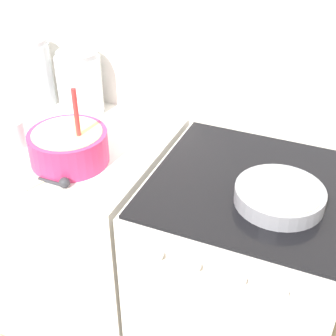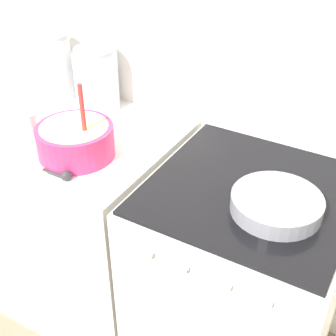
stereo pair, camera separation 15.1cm
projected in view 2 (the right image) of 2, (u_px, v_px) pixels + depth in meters
name	position (u px, v px, depth m)	size (l,w,h in m)	color
wall_back	(208.00, 43.00, 1.72)	(4.52, 0.05, 2.40)	white
countertop_cabinet	(86.00, 220.00, 2.05)	(0.76, 0.66, 0.89)	silver
stove	(240.00, 284.00, 1.75)	(0.66, 0.68, 0.89)	white
mixing_bowl	(75.00, 139.00, 1.63)	(0.27, 0.27, 0.28)	#E0336B
baking_pan	(277.00, 203.00, 1.39)	(0.27, 0.27, 0.06)	gray
storage_jar_left	(57.00, 71.00, 2.00)	(0.13, 0.13, 0.28)	silver
storage_jar_middle	(97.00, 83.00, 1.92)	(0.18, 0.18, 0.26)	silver
tin_can	(28.00, 125.00, 1.74)	(0.07, 0.07, 0.10)	silver
recipe_page	(49.00, 155.00, 1.66)	(0.27, 0.31, 0.01)	beige
measuring_spoon	(63.00, 175.00, 1.54)	(0.12, 0.04, 0.04)	#333338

